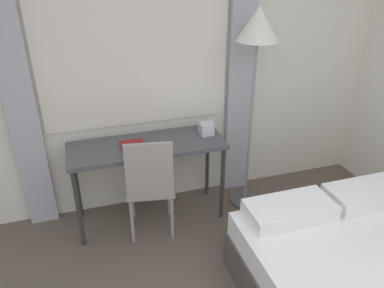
{
  "coord_description": "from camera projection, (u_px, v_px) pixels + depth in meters",
  "views": [
    {
      "loc": [
        -0.89,
        -0.54,
        2.24
      ],
      "look_at": [
        -0.12,
        1.9,
        0.93
      ],
      "focal_mm": 35.0,
      "sensor_mm": 36.0,
      "label": 1
    }
  ],
  "objects": [
    {
      "name": "telephone",
      "position": [
        206.0,
        128.0,
        3.36
      ],
      "size": [
        0.13,
        0.14,
        0.12
      ],
      "color": "silver",
      "rests_on": "desk"
    },
    {
      "name": "desk",
      "position": [
        147.0,
        151.0,
        3.24
      ],
      "size": [
        1.34,
        0.49,
        0.78
      ],
      "color": "#4C4C51",
      "rests_on": "ground_plane"
    },
    {
      "name": "wall_back_with_window",
      "position": [
        175.0,
        65.0,
        3.31
      ],
      "size": [
        4.88,
        0.13,
        2.7
      ],
      "color": "silver",
      "rests_on": "ground_plane"
    },
    {
      "name": "book",
      "position": [
        133.0,
        146.0,
        3.15
      ],
      "size": [
        0.21,
        0.22,
        0.02
      ],
      "rotation": [
        0.0,
        0.0,
        0.04
      ],
      "color": "maroon",
      "rests_on": "desk"
    },
    {
      "name": "standing_lamp",
      "position": [
        257.0,
        42.0,
        3.06
      ],
      "size": [
        0.35,
        0.35,
        1.88
      ],
      "color": "#4C4C51",
      "rests_on": "ground_plane"
    },
    {
      "name": "desk_chair",
      "position": [
        150.0,
        181.0,
        3.12
      ],
      "size": [
        0.46,
        0.46,
        0.95
      ],
      "rotation": [
        0.0,
        0.0,
        -0.17
      ],
      "color": "gray",
      "rests_on": "ground_plane"
    }
  ]
}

